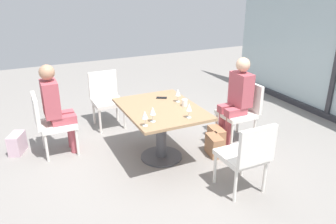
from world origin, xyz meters
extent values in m
plane|color=gray|center=(0.00, 0.00, 0.00)|extent=(12.00, 12.00, 0.00)
cube|color=#2D2D33|center=(0.00, 3.17, 0.05)|extent=(5.00, 0.10, 0.10)
cube|color=#997551|center=(0.00, 0.00, 0.71)|extent=(1.23, 0.94, 0.04)
cylinder|color=#4C4C51|center=(0.00, 0.00, 0.35)|extent=(0.14, 0.14, 0.69)
cylinder|color=#4C4C51|center=(0.00, 0.00, 0.01)|extent=(0.56, 0.56, 0.02)
cube|color=silver|center=(0.00, 1.21, 0.42)|extent=(0.46, 0.46, 0.06)
cube|color=silver|center=(0.00, 1.46, 0.66)|extent=(0.46, 0.05, 0.42)
cylinder|color=silver|center=(-0.20, 1.01, 0.20)|extent=(0.04, 0.04, 0.39)
cylinder|color=silver|center=(0.20, 1.01, 0.20)|extent=(0.04, 0.04, 0.39)
cylinder|color=silver|center=(-0.20, 1.41, 0.20)|extent=(0.04, 0.04, 0.39)
cylinder|color=silver|center=(0.20, 1.41, 0.20)|extent=(0.04, 0.04, 0.39)
cube|color=silver|center=(-0.75, -1.21, 0.42)|extent=(0.46, 0.46, 0.06)
cube|color=silver|center=(-0.75, -1.46, 0.66)|extent=(0.46, 0.05, 0.42)
cylinder|color=silver|center=(-0.55, -1.01, 0.20)|extent=(0.04, 0.04, 0.39)
cylinder|color=silver|center=(-0.95, -1.01, 0.20)|extent=(0.04, 0.04, 0.39)
cylinder|color=silver|center=(-0.55, -1.41, 0.20)|extent=(0.04, 0.04, 0.39)
cylinder|color=silver|center=(-0.95, -1.41, 0.20)|extent=(0.04, 0.04, 0.39)
cube|color=silver|center=(1.03, 0.52, 0.42)|extent=(0.46, 0.46, 0.06)
cube|color=silver|center=(1.28, 0.52, 0.66)|extent=(0.05, 0.46, 0.42)
cylinder|color=silver|center=(0.83, 0.72, 0.20)|extent=(0.04, 0.04, 0.39)
cylinder|color=silver|center=(0.83, 0.32, 0.20)|extent=(0.04, 0.04, 0.39)
cylinder|color=silver|center=(1.23, 0.72, 0.20)|extent=(0.04, 0.04, 0.39)
cylinder|color=silver|center=(1.23, 0.32, 0.20)|extent=(0.04, 0.04, 0.39)
cube|color=silver|center=(-1.30, -0.35, 0.42)|extent=(0.46, 0.46, 0.06)
cube|color=silver|center=(-1.55, -0.35, 0.66)|extent=(0.05, 0.46, 0.42)
cylinder|color=silver|center=(-1.10, -0.55, 0.20)|extent=(0.04, 0.04, 0.39)
cylinder|color=silver|center=(-1.10, -0.15, 0.20)|extent=(0.04, 0.04, 0.39)
cylinder|color=silver|center=(-1.50, -0.55, 0.20)|extent=(0.04, 0.04, 0.39)
cylinder|color=silver|center=(-1.50, -0.15, 0.20)|extent=(0.04, 0.04, 0.39)
cylinder|color=#B24C56|center=(-0.09, 1.03, 0.23)|extent=(0.11, 0.11, 0.45)
cube|color=#B24C56|center=(-0.09, 1.13, 0.51)|extent=(0.13, 0.32, 0.11)
cylinder|color=#B24C56|center=(0.09, 1.03, 0.23)|extent=(0.11, 0.11, 0.45)
cube|color=#B24C56|center=(0.09, 1.13, 0.51)|extent=(0.13, 0.32, 0.11)
cube|color=#B24C56|center=(0.00, 1.26, 0.80)|extent=(0.34, 0.20, 0.48)
sphere|color=#D8AD8C|center=(0.00, 1.26, 1.16)|extent=(0.20, 0.20, 0.20)
cylinder|color=#B24C56|center=(-0.66, -1.03, 0.23)|extent=(0.11, 0.11, 0.45)
cube|color=#B24C56|center=(-0.66, -1.13, 0.51)|extent=(0.13, 0.32, 0.11)
cylinder|color=#B24C56|center=(-0.84, -1.03, 0.23)|extent=(0.11, 0.11, 0.45)
cube|color=#B24C56|center=(-0.84, -1.13, 0.51)|extent=(0.13, 0.32, 0.11)
cube|color=#B24C56|center=(-0.75, -1.26, 0.80)|extent=(0.34, 0.20, 0.48)
sphere|color=tan|center=(-0.75, -1.26, 1.16)|extent=(0.20, 0.20, 0.20)
cylinder|color=silver|center=(-0.10, 0.29, 0.73)|extent=(0.06, 0.06, 0.00)
cylinder|color=silver|center=(-0.10, 0.29, 0.78)|extent=(0.01, 0.01, 0.08)
cone|color=silver|center=(-0.10, 0.29, 0.87)|extent=(0.07, 0.07, 0.09)
cylinder|color=silver|center=(0.37, -0.27, 0.73)|extent=(0.06, 0.06, 0.00)
cylinder|color=silver|center=(0.37, -0.27, 0.78)|extent=(0.01, 0.01, 0.08)
cone|color=silver|center=(0.37, -0.27, 0.87)|extent=(0.07, 0.07, 0.09)
cylinder|color=silver|center=(0.44, -0.40, 0.73)|extent=(0.06, 0.06, 0.00)
cylinder|color=silver|center=(0.44, -0.40, 0.78)|extent=(0.01, 0.01, 0.08)
cone|color=silver|center=(0.44, -0.40, 0.87)|extent=(0.07, 0.07, 0.09)
cylinder|color=silver|center=(0.45, 0.16, 0.73)|extent=(0.06, 0.06, 0.00)
cylinder|color=silver|center=(0.45, 0.16, 0.78)|extent=(0.01, 0.01, 0.08)
cone|color=silver|center=(0.45, 0.16, 0.87)|extent=(0.07, 0.07, 0.09)
cylinder|color=white|center=(0.08, 0.30, 0.78)|extent=(0.08, 0.08, 0.09)
cube|color=black|center=(-0.33, 0.16, 0.73)|extent=(0.13, 0.16, 0.01)
cube|color=#A3704C|center=(0.25, 0.69, 0.14)|extent=(0.32, 0.21, 0.28)
cube|color=beige|center=(-0.99, -1.76, 0.14)|extent=(0.34, 0.27, 0.28)
cube|color=#A3704C|center=(0.04, 0.86, 0.14)|extent=(0.32, 0.20, 0.28)
camera|label=1|loc=(3.66, -1.65, 2.29)|focal=35.77mm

